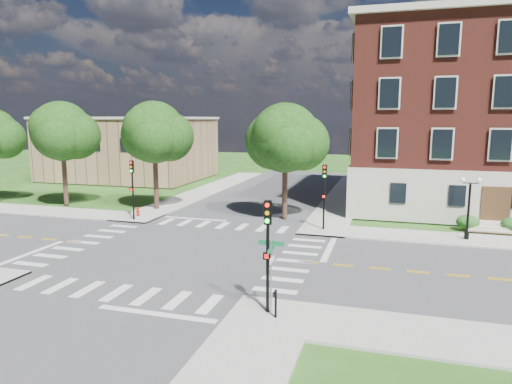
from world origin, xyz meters
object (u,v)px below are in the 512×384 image
(traffic_signal_nw, at_px, (132,182))
(street_sign_pole, at_px, (271,262))
(traffic_signal_se, at_px, (268,242))
(push_button_post, at_px, (276,302))
(fire_hydrant, at_px, (138,212))
(twin_lamp_west, at_px, (469,204))
(traffic_signal_ne, at_px, (324,188))

(traffic_signal_nw, xyz_separation_m, street_sign_pole, (15.17, -14.18, -0.88))
(traffic_signal_se, distance_m, push_button_post, 2.49)
(traffic_signal_nw, distance_m, street_sign_pole, 20.78)
(traffic_signal_nw, distance_m, fire_hydrant, 3.05)
(twin_lamp_west, height_order, fire_hydrant, twin_lamp_west)
(traffic_signal_se, height_order, fire_hydrant, traffic_signal_se)
(street_sign_pole, bearing_deg, traffic_signal_nw, 136.95)
(street_sign_pole, bearing_deg, twin_lamp_west, 57.09)
(traffic_signal_se, bearing_deg, push_button_post, -46.34)
(traffic_signal_ne, bearing_deg, traffic_signal_nw, -176.20)
(traffic_signal_se, height_order, twin_lamp_west, traffic_signal_se)
(traffic_signal_se, bearing_deg, traffic_signal_ne, 89.15)
(traffic_signal_ne, distance_m, fire_hydrant, 15.89)
(traffic_signal_se, xyz_separation_m, twin_lamp_west, (9.96, 15.17, -0.66))
(traffic_signal_se, height_order, push_button_post, traffic_signal_se)
(traffic_signal_se, xyz_separation_m, street_sign_pole, (0.15, 0.02, -0.88))
(street_sign_pole, distance_m, push_button_post, 1.64)
(traffic_signal_se, bearing_deg, traffic_signal_nw, 136.62)
(twin_lamp_west, distance_m, fire_hydrant, 25.47)
(push_button_post, distance_m, fire_hydrant, 22.59)
(push_button_post, bearing_deg, traffic_signal_nw, 136.52)
(twin_lamp_west, bearing_deg, traffic_signal_nw, -177.76)
(traffic_signal_nw, height_order, street_sign_pole, traffic_signal_nw)
(traffic_signal_se, xyz_separation_m, push_button_post, (0.48, -0.51, -2.39))
(traffic_signal_nw, xyz_separation_m, fire_hydrant, (-0.41, 1.33, -2.72))
(traffic_signal_ne, height_order, push_button_post, traffic_signal_ne)
(traffic_signal_ne, height_order, traffic_signal_nw, same)
(traffic_signal_ne, xyz_separation_m, twin_lamp_west, (9.73, -0.04, -0.66))
(traffic_signal_ne, xyz_separation_m, street_sign_pole, (-0.07, -15.19, -0.88))
(twin_lamp_west, relative_size, push_button_post, 3.53)
(traffic_signal_ne, xyz_separation_m, push_button_post, (0.26, -15.72, -2.39))
(street_sign_pole, height_order, push_button_post, street_sign_pole)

